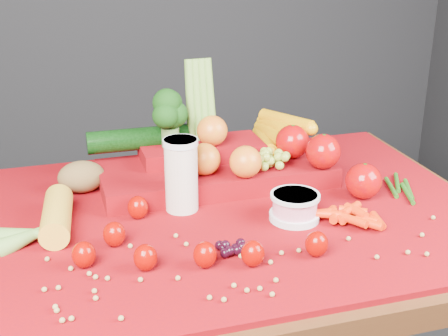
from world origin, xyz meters
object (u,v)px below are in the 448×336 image
object	(u,v)px
milk_glass	(181,172)
yogurt_bowl	(295,206)
produce_mound	(226,157)
table	(227,256)

from	to	relation	value
milk_glass	yogurt_bowl	bearing A→B (deg)	-28.29
milk_glass	produce_mound	world-z (taller)	produce_mound
table	yogurt_bowl	xyz separation A→B (m)	(0.12, -0.07, 0.14)
table	milk_glass	bearing A→B (deg)	157.16
milk_glass	produce_mound	distance (m)	0.18
milk_glass	produce_mound	xyz separation A→B (m)	(0.13, 0.12, -0.02)
yogurt_bowl	table	bearing A→B (deg)	148.08
table	produce_mound	xyz separation A→B (m)	(0.05, 0.15, 0.17)
table	yogurt_bowl	bearing A→B (deg)	-31.92
yogurt_bowl	produce_mound	xyz separation A→B (m)	(-0.07, 0.23, 0.03)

